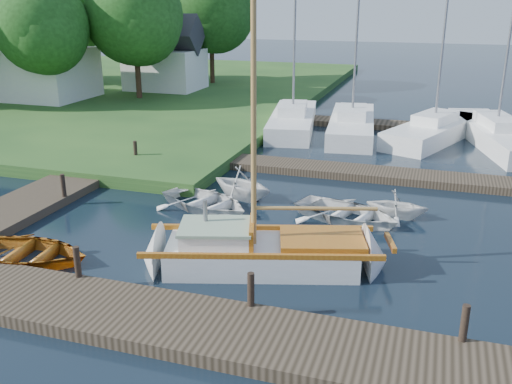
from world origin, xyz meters
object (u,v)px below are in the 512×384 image
(house_c, at_px, (165,60))
(tree_7, at_px, (211,6))
(marina_boat_1, at_px, (352,123))
(marina_boat_3, at_px, (496,133))
(mooring_post_2, at_px, (251,289))
(marina_boat_0, at_px, (293,119))
(mooring_post_1, at_px, (77,262))
(sailboat, at_px, (268,255))
(tree_3, at_px, (134,14))
(mooring_post_3, at_px, (465,323))
(mooring_post_5, at_px, (135,150))
(tender_a, at_px, (206,199))
(tree_4, at_px, (65,4))
(house_a, at_px, (40,60))
(tender_b, at_px, (242,181))
(tender_c, at_px, (347,210))
(tree_2, at_px, (42,25))
(mooring_post_4, at_px, (63,185))
(marina_boat_2, at_px, (434,129))
(tender_d, at_px, (397,202))
(dinghy, at_px, (23,249))

(house_c, distance_m, tree_7, 5.79)
(marina_boat_1, distance_m, marina_boat_3, 7.06)
(mooring_post_2, height_order, marina_boat_0, marina_boat_0)
(mooring_post_1, height_order, sailboat, sailboat)
(sailboat, relative_size, marina_boat_1, 0.90)
(tree_3, bearing_deg, mooring_post_3, -49.05)
(mooring_post_1, distance_m, mooring_post_5, 10.77)
(mooring_post_3, bearing_deg, marina_boat_1, 105.39)
(mooring_post_5, distance_m, tender_a, 6.23)
(tree_4, bearing_deg, house_a, -71.72)
(marina_boat_0, bearing_deg, mooring_post_1, 168.21)
(tender_b, xyz_separation_m, tree_7, (-10.66, 23.57, 5.56))
(tender_c, relative_size, tree_3, 0.40)
(mooring_post_3, xyz_separation_m, mooring_post_5, (-13.00, 10.00, 0.00))
(mooring_post_3, height_order, mooring_post_5, same)
(marina_boat_0, xyz_separation_m, house_a, (-17.57, 2.02, 2.40))
(house_a, relative_size, tree_2, 0.81)
(marina_boat_3, distance_m, house_a, 28.05)
(mooring_post_4, height_order, tree_3, tree_3)
(mooring_post_4, distance_m, marina_boat_0, 14.71)
(mooring_post_4, distance_m, tender_a, 4.98)
(mooring_post_3, bearing_deg, tender_b, 134.44)
(marina_boat_2, relative_size, marina_boat_3, 1.02)
(tender_d, distance_m, tree_4, 33.24)
(mooring_post_3, height_order, marina_boat_3, marina_boat_3)
(sailboat, bearing_deg, tree_4, 116.71)
(tender_b, bearing_deg, house_a, 73.48)
(tree_2, distance_m, tree_4, 9.01)
(marina_boat_1, relative_size, house_a, 1.73)
(mooring_post_1, relative_size, house_a, 0.13)
(mooring_post_4, bearing_deg, tender_b, 23.66)
(marina_boat_0, relative_size, tree_7, 1.07)
(mooring_post_1, distance_m, house_a, 27.11)
(marina_boat_0, relative_size, tree_2, 1.28)
(mooring_post_1, bearing_deg, marina_boat_0, 88.27)
(mooring_post_5, relative_size, tree_3, 0.09)
(marina_boat_2, height_order, tree_7, marina_boat_2)
(tender_d, bearing_deg, dinghy, 126.98)
(mooring_post_2, xyz_separation_m, marina_boat_3, (6.36, 18.81, -0.13))
(tender_c, height_order, house_a, house_a)
(marina_boat_0, height_order, marina_boat_3, marina_boat_3)
(marina_boat_1, bearing_deg, marina_boat_0, 81.63)
(house_c, bearing_deg, tender_a, -60.45)
(mooring_post_4, relative_size, tender_d, 0.41)
(tender_b, relative_size, tree_2, 0.31)
(tender_b, bearing_deg, dinghy, 168.76)
(dinghy, distance_m, marina_boat_2, 20.68)
(dinghy, bearing_deg, marina_boat_1, -23.65)
(mooring_post_4, xyz_separation_m, tree_2, (-11.00, 14.05, 4.55))
(mooring_post_1, height_order, tree_2, tree_2)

